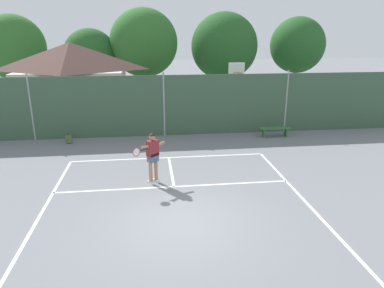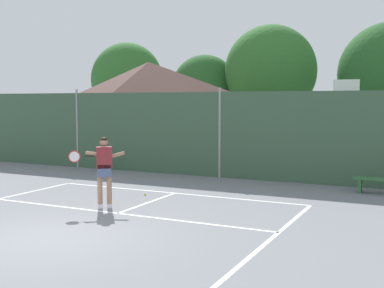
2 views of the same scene
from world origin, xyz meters
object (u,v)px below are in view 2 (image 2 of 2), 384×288
object	(u,v)px
basketball_hoop	(346,114)
courtside_bench	(381,182)
tennis_ball	(145,194)
backpack_olive	(101,167)
tennis_player	(104,166)

from	to	relation	value
basketball_hoop	courtside_bench	distance (m)	3.62
tennis_ball	basketball_hoop	bearing A→B (deg)	50.96
backpack_olive	basketball_hoop	bearing A→B (deg)	15.89
basketball_hoop	tennis_player	world-z (taller)	basketball_hoop
basketball_hoop	tennis_ball	size ratio (longest dim) A/B	53.79
courtside_bench	tennis_ball	bearing A→B (deg)	-152.68
tennis_ball	backpack_olive	distance (m)	5.29
backpack_olive	courtside_bench	bearing A→B (deg)	-0.78
tennis_player	courtside_bench	world-z (taller)	tennis_player
courtside_bench	backpack_olive	bearing A→B (deg)	179.22
basketball_hoop	tennis_player	bearing A→B (deg)	-121.87
backpack_olive	courtside_bench	distance (m)	10.34
tennis_ball	backpack_olive	size ratio (longest dim) A/B	0.14
tennis_player	backpack_olive	bearing A→B (deg)	126.96
basketball_hoop	tennis_player	xyz separation A→B (m)	(-4.86, -7.82, -1.20)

